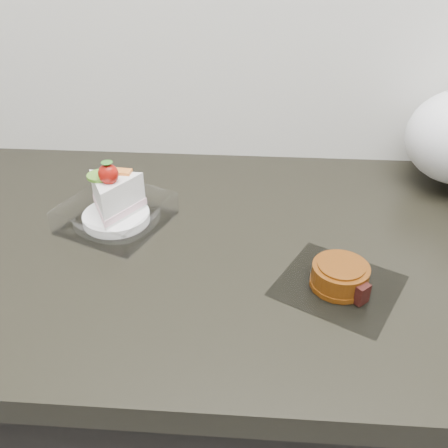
% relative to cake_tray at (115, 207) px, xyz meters
% --- Properties ---
extents(counter, '(2.04, 0.64, 0.90)m').
position_rel_cake_tray_xyz_m(counter, '(0.31, -0.04, -0.48)').
color(counter, black).
rests_on(counter, ground).
extents(cake_tray, '(0.20, 0.20, 0.12)m').
position_rel_cake_tray_xyz_m(cake_tray, '(0.00, 0.00, 0.00)').
color(cake_tray, white).
rests_on(cake_tray, counter).
extents(mooncake_wrap, '(0.21, 0.21, 0.04)m').
position_rel_cake_tray_xyz_m(mooncake_wrap, '(0.35, -0.14, -0.02)').
color(mooncake_wrap, white).
rests_on(mooncake_wrap, counter).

